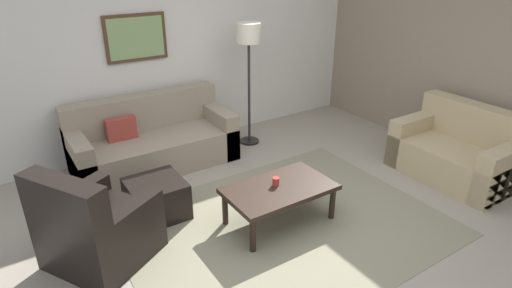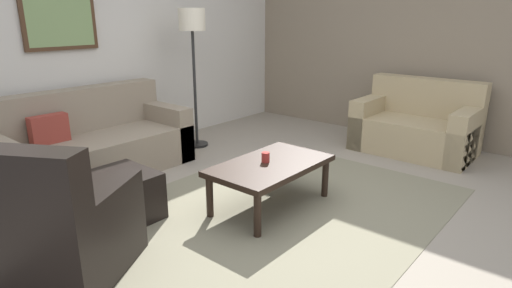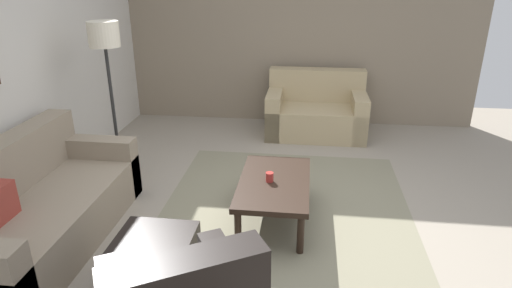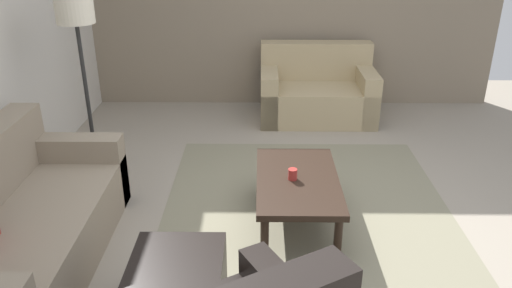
% 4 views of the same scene
% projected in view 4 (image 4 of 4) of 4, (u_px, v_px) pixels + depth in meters
% --- Properties ---
extents(ground_plane, '(8.00, 8.00, 0.00)m').
position_uv_depth(ground_plane, '(309.00, 223.00, 4.06)').
color(ground_plane, gray).
extents(area_rug, '(3.13, 2.42, 0.01)m').
position_uv_depth(area_rug, '(309.00, 223.00, 4.06)').
color(area_rug, gray).
rests_on(area_rug, ground_plane).
extents(couch_main, '(2.03, 0.90, 0.88)m').
position_uv_depth(couch_main, '(10.00, 233.00, 3.42)').
color(couch_main, gray).
rests_on(couch_main, ground_plane).
extents(couch_loveseat, '(0.86, 1.37, 0.88)m').
position_uv_depth(couch_loveseat, '(316.00, 93.00, 6.18)').
color(couch_loveseat, tan).
rests_on(couch_loveseat, ground_plane).
extents(ottoman, '(0.56, 0.56, 0.40)m').
position_uv_depth(ottoman, '(178.00, 285.00, 3.08)').
color(ottoman, black).
rests_on(ottoman, ground_plane).
extents(coffee_table, '(1.10, 0.64, 0.41)m').
position_uv_depth(coffee_table, '(297.00, 184.00, 3.93)').
color(coffee_table, black).
rests_on(coffee_table, ground_plane).
extents(cup, '(0.07, 0.07, 0.09)m').
position_uv_depth(cup, '(293.00, 174.00, 3.87)').
color(cup, '#B2332D').
rests_on(cup, coffee_table).
extents(lamp_standing, '(0.32, 0.32, 1.71)m').
position_uv_depth(lamp_standing, '(77.00, 28.00, 4.26)').
color(lamp_standing, black).
rests_on(lamp_standing, ground_plane).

